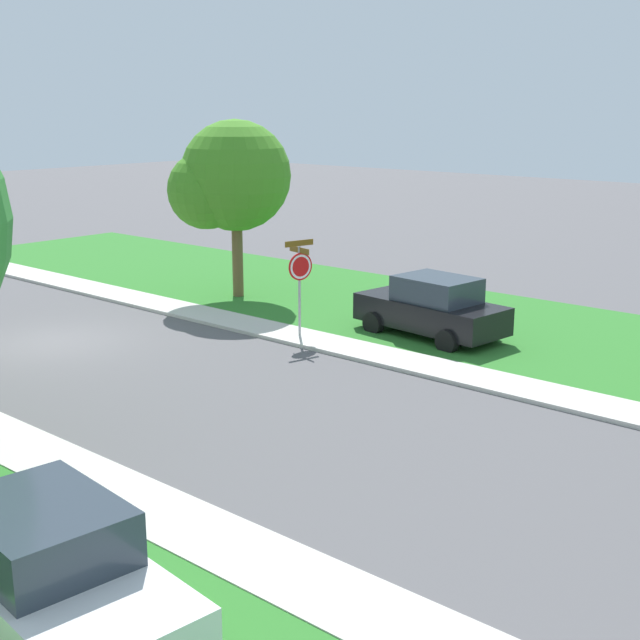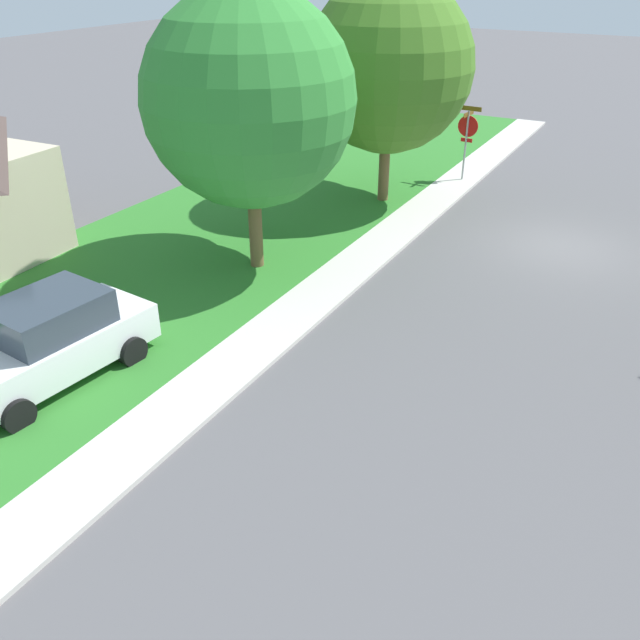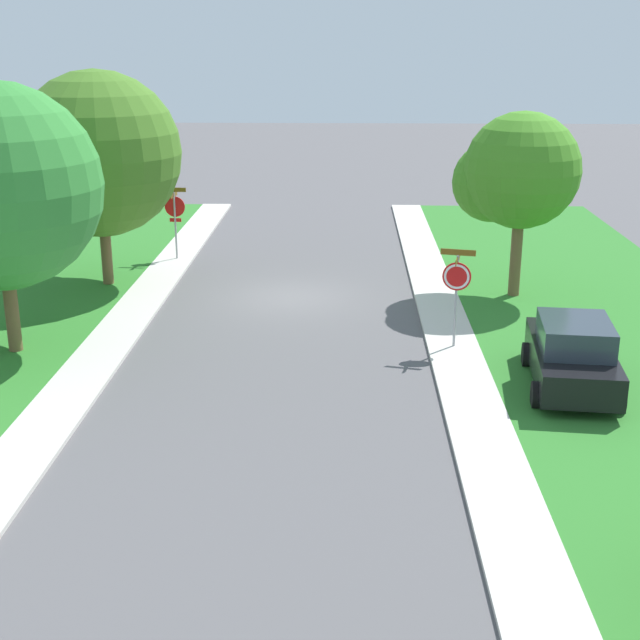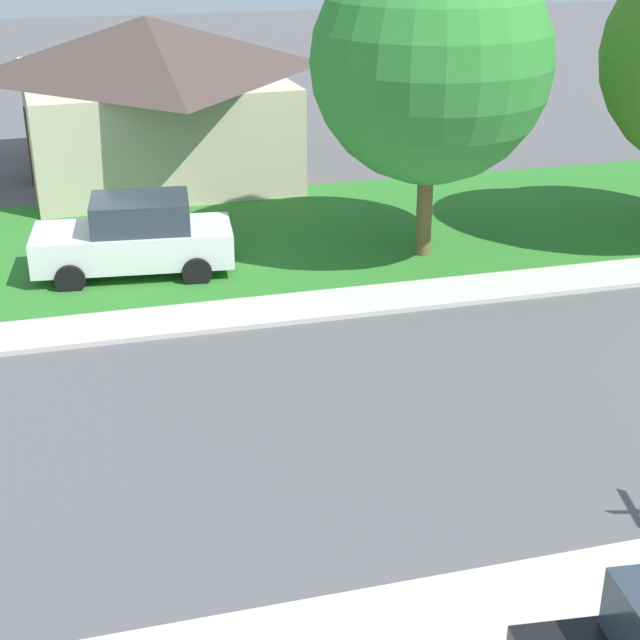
# 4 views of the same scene
# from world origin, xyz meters

# --- Properties ---
(ground_plane) EXTENTS (120.00, 120.00, 0.00)m
(ground_plane) POSITION_xyz_m (0.00, 0.00, 0.00)
(ground_plane) COLOR #565456
(sidewalk_east) EXTENTS (1.40, 56.00, 0.10)m
(sidewalk_east) POSITION_xyz_m (4.70, 12.00, 0.05)
(sidewalk_east) COLOR beige
(sidewalk_east) RESTS_ON ground
(sidewalk_west) EXTENTS (1.40, 56.00, 0.10)m
(sidewalk_west) POSITION_xyz_m (-4.70, 12.00, 0.05)
(sidewalk_west) COLOR beige
(sidewalk_west) RESTS_ON ground
(stop_sign_near_corner) EXTENTS (0.92, 0.92, 2.77)m
(stop_sign_near_corner) POSITION_xyz_m (4.60, -4.76, 1.88)
(stop_sign_near_corner) COLOR #9E9EA3
(stop_sign_near_corner) RESTS_ON ground
(stop_sign_far_corner) EXTENTS (0.90, 0.90, 2.77)m
(stop_sign_far_corner) POSITION_xyz_m (-4.70, 4.85, 1.89)
(stop_sign_far_corner) COLOR #9E9EA3
(stop_sign_far_corner) RESTS_ON ground
(car_black_near_corner) EXTENTS (2.38, 4.47, 1.76)m
(car_black_near_corner) POSITION_xyz_m (-7.16, 7.57, 0.87)
(car_black_near_corner) COLOR black
(car_black_near_corner) RESTS_ON ground
(tree_across_right) EXTENTS (5.76, 5.36, 7.11)m
(tree_across_right) POSITION_xyz_m (6.59, -1.43, 4.25)
(tree_across_right) COLOR brown
(tree_across_right) RESTS_ON ground
(tree_corner_large) EXTENTS (3.90, 3.63, 5.92)m
(tree_corner_large) POSITION_xyz_m (-7.00, -0.39, 3.97)
(tree_corner_large) COLOR brown
(tree_corner_large) RESTS_ON ground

